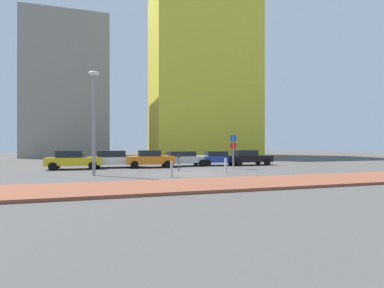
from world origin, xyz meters
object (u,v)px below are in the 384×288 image
Objects in this scene: parked_car_blue at (219,158)px; parked_car_black at (248,157)px; parked_car_silver at (183,158)px; parking_sign_post at (233,147)px; parking_meter at (179,160)px; parked_car_yellow at (73,160)px; street_lamp at (94,114)px; traffic_bollard_mid at (226,166)px; traffic_bollard_near at (171,169)px; parked_car_white at (114,159)px; parked_car_orange at (150,159)px.

parked_car_blue is 2.89m from parked_car_black.
parked_car_blue is at bearing -1.43° from parked_car_silver.
parking_sign_post is at bearing -94.17° from parked_car_blue.
parking_sign_post is 2.17× the size of parking_meter.
parked_car_yellow is 0.97× the size of parked_car_blue.
traffic_bollard_mid is (8.97, -0.87, -3.52)m from street_lamp.
parking_meter reaches higher than traffic_bollard_mid.
street_lamp reaches higher than parking_sign_post.
parked_car_blue is at bearing 85.83° from parking_sign_post.
parking_meter reaches higher than traffic_bollard_near.
parked_car_yellow is at bearing 130.30° from traffic_bollard_near.
traffic_bollard_mid is at bearing -5.52° from street_lamp.
parked_car_white is 7.16m from street_lamp.
parked_car_orange is 0.61× the size of street_lamp.
parked_car_black reaches higher than parking_meter.
traffic_bollard_near is at bearing -144.47° from parking_sign_post.
street_lamp is at bearing -151.73° from parked_car_blue.
parking_meter is 3.97m from traffic_bollard_near.
parked_car_orange is at bearing 51.04° from street_lamp.
parked_car_white is 3.48× the size of parking_meter.
parked_car_blue is at bearing 52.11° from traffic_bollard_near.
parked_car_blue is at bearing -1.20° from parked_car_white.
parked_car_orange is at bearing -175.17° from parked_car_blue.
traffic_bollard_mid is at bearing -30.18° from parked_car_yellow.
street_lamp is 6.34m from traffic_bollard_near.
parked_car_yellow reaches higher than traffic_bollard_mid.
parked_car_yellow is 1.52× the size of parking_sign_post.
parking_meter is at bearing -27.09° from parked_car_yellow.
parked_car_blue reaches higher than parking_meter.
street_lamp is at bearing -158.45° from parked_car_black.
parked_car_yellow is at bearing 149.82° from traffic_bollard_mid.
parked_car_yellow is 0.95× the size of parked_car_white.
parking_sign_post is at bearing 10.92° from street_lamp.
traffic_bollard_near is at bearing -139.89° from parked_car_black.
parking_meter is (1.64, -4.06, 0.07)m from parked_car_orange.
parked_car_silver is 3.62m from parked_car_blue.
parked_car_blue is at bearing 4.83° from parked_car_orange.
street_lamp is at bearing -128.96° from parked_car_orange.
parking_sign_post reaches higher than parking_meter.
parked_car_orange is 7.79m from traffic_bollard_mid.
parked_car_white is at bearing 178.80° from parked_car_blue.
parked_car_blue is at bearing 41.94° from parking_meter.
parking_meter is at bearing -152.55° from parked_car_black.
traffic_bollard_mid is (1.39, -6.98, -0.22)m from parked_car_silver.
parked_car_yellow reaches higher than parked_car_orange.
traffic_bollard_near is (0.29, -7.78, -0.29)m from parked_car_orange.
parked_car_silver is at bearing -1.07° from parked_car_white.
parked_car_silver is 4.97m from parking_meter.
parked_car_black is at bearing 51.59° from traffic_bollard_mid.
parking_sign_post is (9.55, -4.12, 1.01)m from parked_car_white.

